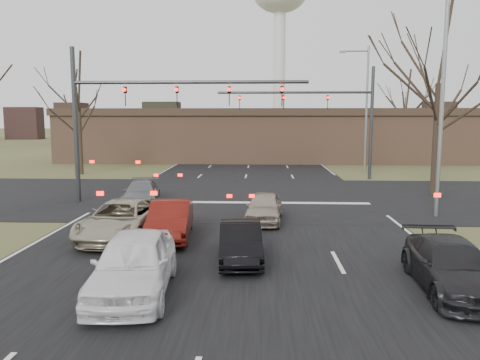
% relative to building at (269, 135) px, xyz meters
% --- Properties ---
extents(ground, '(360.00, 360.00, 0.00)m').
position_rel_building_xyz_m(ground, '(-2.00, -38.00, -2.67)').
color(ground, '#434323').
rests_on(ground, ground).
extents(road_main, '(14.00, 300.00, 0.02)m').
position_rel_building_xyz_m(road_main, '(-2.00, 22.00, -2.66)').
color(road_main, black).
rests_on(road_main, ground).
extents(road_cross, '(200.00, 14.00, 0.02)m').
position_rel_building_xyz_m(road_cross, '(-2.00, -23.00, -2.65)').
color(road_cross, black).
rests_on(road_cross, ground).
extents(building, '(42.40, 10.40, 5.30)m').
position_rel_building_xyz_m(building, '(0.00, 0.00, 0.00)').
color(building, '#8D654C').
rests_on(building, ground).
extents(water_tower, '(15.00, 15.00, 44.50)m').
position_rel_building_xyz_m(water_tower, '(4.00, 82.00, 32.80)').
color(water_tower, silver).
rests_on(water_tower, ground).
extents(mast_arm_near, '(12.12, 0.24, 8.00)m').
position_rel_building_xyz_m(mast_arm_near, '(-7.23, -25.00, 2.41)').
color(mast_arm_near, '#383A3D').
rests_on(mast_arm_near, ground).
extents(mast_arm_far, '(11.12, 0.24, 8.00)m').
position_rel_building_xyz_m(mast_arm_far, '(4.18, -15.00, 2.35)').
color(mast_arm_far, '#383A3D').
rests_on(mast_arm_far, ground).
extents(streetlight_right_near, '(2.34, 0.25, 10.00)m').
position_rel_building_xyz_m(streetlight_right_near, '(6.82, -28.00, 2.92)').
color(streetlight_right_near, gray).
rests_on(streetlight_right_near, ground).
extents(streetlight_right_far, '(2.34, 0.25, 10.00)m').
position_rel_building_xyz_m(streetlight_right_far, '(7.32, -11.00, 2.92)').
color(streetlight_right_far, gray).
rests_on(streetlight_right_far, ground).
extents(tree_right_near, '(6.90, 6.90, 11.50)m').
position_rel_building_xyz_m(tree_right_near, '(9.00, -22.00, 6.23)').
color(tree_right_near, black).
rests_on(tree_right_near, ground).
extents(tree_left_far, '(5.70, 5.70, 9.50)m').
position_rel_building_xyz_m(tree_left_far, '(-15.00, -13.00, 4.68)').
color(tree_left_far, black).
rests_on(tree_left_far, ground).
extents(tree_right_far, '(5.40, 5.40, 9.00)m').
position_rel_building_xyz_m(tree_right_far, '(13.00, -3.00, 4.29)').
color(tree_right_far, black).
rests_on(tree_right_far, ground).
extents(car_silver_suv, '(2.58, 5.08, 1.38)m').
position_rel_building_xyz_m(car_silver_suv, '(-6.00, -32.32, -1.98)').
color(car_silver_suv, '#B1AA8F').
rests_on(car_silver_suv, ground).
extents(car_white_sedan, '(2.22, 4.73, 1.56)m').
position_rel_building_xyz_m(car_white_sedan, '(-4.05, -37.76, -1.88)').
color(car_white_sedan, white).
rests_on(car_white_sedan, ground).
extents(car_black_hatch, '(1.51, 3.71, 1.20)m').
position_rel_building_xyz_m(car_black_hatch, '(-1.50, -34.91, -2.07)').
color(car_black_hatch, black).
rests_on(car_black_hatch, ground).
extents(car_charcoal_sedan, '(2.00, 4.48, 1.27)m').
position_rel_building_xyz_m(car_charcoal_sedan, '(4.04, -37.17, -2.03)').
color(car_charcoal_sedan, black).
rests_on(car_charcoal_sedan, ground).
extents(car_grey_ahead, '(2.20, 4.30, 1.19)m').
position_rel_building_xyz_m(car_grey_ahead, '(-6.98, -25.65, -2.07)').
color(car_grey_ahead, slate).
rests_on(car_grey_ahead, ground).
extents(car_red_ahead, '(1.81, 4.25, 1.36)m').
position_rel_building_xyz_m(car_red_ahead, '(-4.20, -32.26, -1.98)').
color(car_red_ahead, '#5B130D').
rests_on(car_red_ahead, ground).
extents(car_silver_ahead, '(1.77, 3.81, 1.26)m').
position_rel_building_xyz_m(car_silver_ahead, '(-0.73, -29.41, -2.03)').
color(car_silver_ahead, '#AB9C8A').
rests_on(car_silver_ahead, ground).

